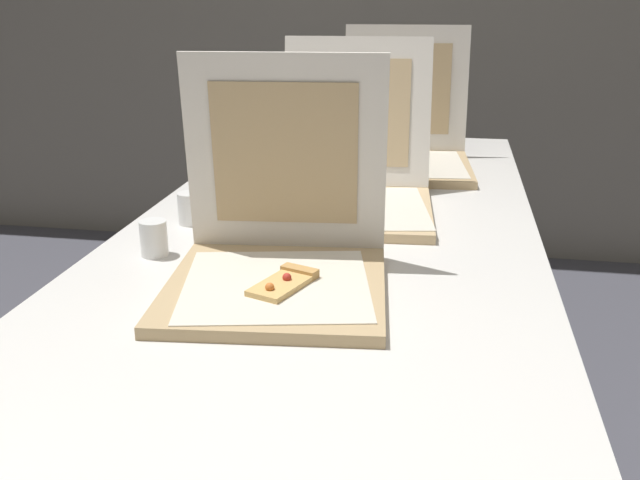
{
  "coord_description": "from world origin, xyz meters",
  "views": [
    {
      "loc": [
        0.25,
        -0.81,
        1.27
      ],
      "look_at": [
        0.02,
        0.47,
        0.81
      ],
      "focal_mm": 40.29,
      "sensor_mm": 36.0,
      "label": 1
    }
  ],
  "objects": [
    {
      "name": "table",
      "position": [
        0.0,
        0.65,
        0.71
      ],
      "size": [
        0.93,
        2.35,
        0.75
      ],
      "color": "silver",
      "rests_on": "ground"
    },
    {
      "name": "pizza_box_middle",
      "position": [
        0.03,
        0.88,
        0.81
      ],
      "size": [
        0.43,
        0.53,
        0.4
      ],
      "rotation": [
        0.0,
        0.0,
        0.08
      ],
      "color": "tan",
      "rests_on": "table"
    },
    {
      "name": "cup_white_near_center",
      "position": [
        -0.33,
        0.48,
        0.79
      ],
      "size": [
        0.06,
        0.06,
        0.07
      ],
      "primitive_type": "cylinder",
      "color": "white",
      "rests_on": "table"
    },
    {
      "name": "pizza_box_front",
      "position": [
        -0.04,
        0.38,
        0.81
      ],
      "size": [
        0.43,
        0.43,
        0.41
      ],
      "rotation": [
        0.0,
        0.0,
        0.1
      ],
      "color": "tan",
      "rests_on": "table"
    },
    {
      "name": "cup_white_mid",
      "position": [
        -0.33,
        0.7,
        0.79
      ],
      "size": [
        0.06,
        0.06,
        0.07
      ],
      "primitive_type": "cylinder",
      "color": "white",
      "rests_on": "table"
    },
    {
      "name": "pizza_box_back",
      "position": [
        0.12,
        1.33,
        0.81
      ],
      "size": [
        0.42,
        0.47,
        0.41
      ],
      "rotation": [
        0.0,
        0.0,
        0.08
      ],
      "color": "tan",
      "rests_on": "table"
    }
  ]
}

